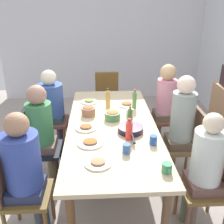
% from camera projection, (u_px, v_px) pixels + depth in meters
% --- Properties ---
extents(ground_plane, '(6.88, 6.88, 0.00)m').
position_uv_depth(ground_plane, '(112.00, 180.00, 3.23)').
color(ground_plane, '#A2958C').
extents(wall_left, '(0.12, 4.20, 2.60)m').
position_uv_depth(wall_left, '(104.00, 35.00, 5.39)').
color(wall_left, silver).
rests_on(wall_left, ground_plane).
extents(dining_table, '(2.23, 0.96, 0.74)m').
position_uv_depth(dining_table, '(112.00, 130.00, 2.97)').
color(dining_table, '#D0B890').
rests_on(dining_table, ground_plane).
extents(chair_0, '(0.40, 0.40, 0.90)m').
position_uv_depth(chair_0, '(187.00, 141.00, 3.07)').
color(chair_0, brown).
rests_on(chair_0, ground_plane).
extents(person_0, '(0.30, 0.30, 1.28)m').
position_uv_depth(person_0, '(181.00, 122.00, 2.97)').
color(person_0, brown).
rests_on(person_0, ground_plane).
extents(chair_1, '(0.40, 0.40, 0.90)m').
position_uv_depth(chair_1, '(35.00, 145.00, 2.99)').
color(chair_1, black).
rests_on(chair_1, ground_plane).
extents(person_1, '(0.30, 0.30, 1.21)m').
position_uv_depth(person_1, '(42.00, 128.00, 2.91)').
color(person_1, brown).
rests_on(person_1, ground_plane).
extents(chair_2, '(0.40, 0.40, 0.90)m').
position_uv_depth(chair_2, '(107.00, 97.00, 4.40)').
color(chair_2, brown).
rests_on(chair_2, ground_plane).
extents(chair_3, '(0.40, 0.40, 0.90)m').
position_uv_depth(chair_3, '(170.00, 114.00, 3.75)').
color(chair_3, brown).
rests_on(chair_3, ground_plane).
extents(person_3, '(0.30, 0.30, 1.22)m').
position_uv_depth(person_3, '(165.00, 100.00, 3.66)').
color(person_3, brown).
rests_on(person_3, ground_plane).
extents(chair_4, '(0.40, 0.40, 0.90)m').
position_uv_depth(chair_4, '(212.00, 182.00, 2.39)').
color(chair_4, brown).
rests_on(chair_4, ground_plane).
extents(person_4, '(0.30, 0.30, 1.19)m').
position_uv_depth(person_4, '(205.00, 165.00, 2.31)').
color(person_4, brown).
rests_on(person_4, ground_plane).
extents(chair_5, '(0.40, 0.40, 0.90)m').
position_uv_depth(chair_5, '(47.00, 117.00, 3.67)').
color(chair_5, brown).
rests_on(chair_5, ground_plane).
extents(person_5, '(0.34, 0.34, 1.17)m').
position_uv_depth(person_5, '(52.00, 103.00, 3.59)').
color(person_5, '#2C3A53').
rests_on(person_5, ground_plane).
extents(chair_6, '(0.40, 0.40, 0.90)m').
position_uv_depth(chair_6, '(17.00, 189.00, 2.31)').
color(chair_6, brown).
rests_on(chair_6, ground_plane).
extents(person_6, '(0.31, 0.31, 1.23)m').
position_uv_depth(person_6, '(24.00, 167.00, 2.22)').
color(person_6, '#253C50').
rests_on(person_6, ground_plane).
extents(plate_0, '(0.24, 0.24, 0.04)m').
position_uv_depth(plate_0, '(127.00, 104.00, 3.45)').
color(plate_0, white).
rests_on(plate_0, dining_table).
extents(plate_1, '(0.23, 0.23, 0.04)m').
position_uv_depth(plate_1, '(98.00, 162.00, 2.25)').
color(plate_1, beige).
rests_on(plate_1, dining_table).
extents(plate_2, '(0.23, 0.23, 0.04)m').
position_uv_depth(plate_2, '(86.00, 127.00, 2.84)').
color(plate_2, silver).
rests_on(plate_2, dining_table).
extents(plate_3, '(0.22, 0.22, 0.04)m').
position_uv_depth(plate_3, '(89.00, 101.00, 3.54)').
color(plate_3, white).
rests_on(plate_3, dining_table).
extents(plate_4, '(0.25, 0.25, 0.04)m').
position_uv_depth(plate_4, '(90.00, 142.00, 2.55)').
color(plate_4, white).
rests_on(plate_4, dining_table).
extents(bowl_0, '(0.18, 0.18, 0.11)m').
position_uv_depth(bowl_0, '(112.00, 115.00, 3.03)').
color(bowl_0, '#4C824C').
rests_on(bowl_0, dining_table).
extents(bowl_1, '(0.16, 0.16, 0.12)m').
position_uv_depth(bowl_1, '(88.00, 111.00, 3.14)').
color(bowl_1, '#966347').
rests_on(bowl_1, dining_table).
extents(serving_pan, '(0.44, 0.26, 0.06)m').
position_uv_depth(serving_pan, '(131.00, 129.00, 2.77)').
color(serving_pan, black).
rests_on(serving_pan, dining_table).
extents(cup_0, '(0.11, 0.07, 0.09)m').
position_uv_depth(cup_0, '(126.00, 149.00, 2.39)').
color(cup_0, '#3A619C').
rests_on(cup_0, dining_table).
extents(cup_1, '(0.11, 0.07, 0.09)m').
position_uv_depth(cup_1, '(153.00, 140.00, 2.53)').
color(cup_1, '#2C54A0').
rests_on(cup_1, dining_table).
extents(cup_2, '(0.12, 0.08, 0.08)m').
position_uv_depth(cup_2, '(167.00, 168.00, 2.13)').
color(cup_2, '#3D875B').
rests_on(cup_2, dining_table).
extents(cup_3, '(0.12, 0.09, 0.09)m').
position_uv_depth(cup_3, '(130.00, 113.00, 3.13)').
color(cup_3, white).
rests_on(cup_3, dining_table).
extents(bottle_0, '(0.07, 0.07, 0.22)m').
position_uv_depth(bottle_0, '(129.00, 130.00, 2.60)').
color(bottle_0, red).
rests_on(bottle_0, dining_table).
extents(bottle_1, '(0.05, 0.05, 0.20)m').
position_uv_depth(bottle_1, '(130.00, 115.00, 2.93)').
color(bottle_1, '#4B7934').
rests_on(bottle_1, dining_table).
extents(bottle_2, '(0.05, 0.05, 0.24)m').
position_uv_depth(bottle_2, '(134.00, 99.00, 3.32)').
color(bottle_2, '#4F833E').
rests_on(bottle_2, dining_table).
extents(bottle_3, '(0.06, 0.06, 0.25)m').
position_uv_depth(bottle_3, '(108.00, 99.00, 3.34)').
color(bottle_3, '#C78F43').
rests_on(bottle_3, dining_table).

